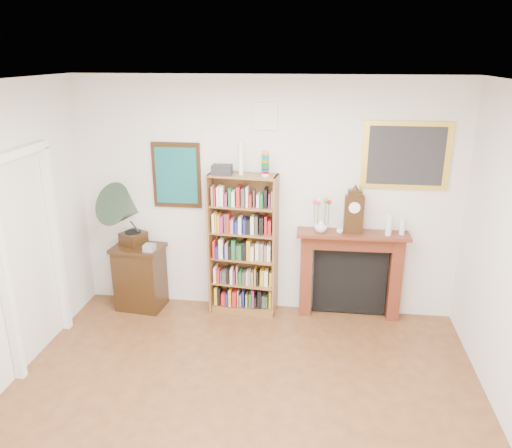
{
  "coord_description": "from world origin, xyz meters",
  "views": [
    {
      "loc": [
        0.62,
        -3.09,
        3.02
      ],
      "look_at": [
        0.01,
        1.6,
        1.39
      ],
      "focal_mm": 35.0,
      "sensor_mm": 36.0,
      "label": 1
    }
  ],
  "objects_px": {
    "gramophone": "(126,211)",
    "bottle_left": "(389,225)",
    "bookshelf": "(243,238)",
    "cd_stack": "(149,248)",
    "bottle_right": "(402,226)",
    "side_cabinet": "(140,277)",
    "mantel_clock": "(354,212)",
    "flower_vase": "(321,225)",
    "teacup": "(340,231)",
    "fireplace": "(350,267)"
  },
  "relations": [
    {
      "from": "mantel_clock",
      "to": "teacup",
      "type": "bearing_deg",
      "value": -160.17
    },
    {
      "from": "gramophone",
      "to": "flower_vase",
      "type": "height_order",
      "value": "gramophone"
    },
    {
      "from": "side_cabinet",
      "to": "cd_stack",
      "type": "distance_m",
      "value": 0.5
    },
    {
      "from": "teacup",
      "to": "bookshelf",
      "type": "bearing_deg",
      "value": 178.05
    },
    {
      "from": "cd_stack",
      "to": "fireplace",
      "type": "bearing_deg",
      "value": 6.24
    },
    {
      "from": "fireplace",
      "to": "bottle_left",
      "type": "relative_size",
      "value": 5.33
    },
    {
      "from": "bookshelf",
      "to": "cd_stack",
      "type": "height_order",
      "value": "bookshelf"
    },
    {
      "from": "bottle_right",
      "to": "side_cabinet",
      "type": "bearing_deg",
      "value": -178.18
    },
    {
      "from": "side_cabinet",
      "to": "fireplace",
      "type": "distance_m",
      "value": 2.56
    },
    {
      "from": "cd_stack",
      "to": "teacup",
      "type": "bearing_deg",
      "value": 3.98
    },
    {
      "from": "side_cabinet",
      "to": "bottle_right",
      "type": "distance_m",
      "value": 3.18
    },
    {
      "from": "mantel_clock",
      "to": "flower_vase",
      "type": "xyz_separation_m",
      "value": [
        -0.36,
        -0.03,
        -0.16
      ]
    },
    {
      "from": "mantel_clock",
      "to": "gramophone",
      "type": "bearing_deg",
      "value": -177.33
    },
    {
      "from": "bookshelf",
      "to": "flower_vase",
      "type": "xyz_separation_m",
      "value": [
        0.9,
        -0.01,
        0.2
      ]
    },
    {
      "from": "mantel_clock",
      "to": "teacup",
      "type": "relative_size",
      "value": 6.56
    },
    {
      "from": "mantel_clock",
      "to": "side_cabinet",
      "type": "bearing_deg",
      "value": -178.95
    },
    {
      "from": "teacup",
      "to": "bottle_left",
      "type": "distance_m",
      "value": 0.55
    },
    {
      "from": "bookshelf",
      "to": "gramophone",
      "type": "height_order",
      "value": "bookshelf"
    },
    {
      "from": "flower_vase",
      "to": "teacup",
      "type": "relative_size",
      "value": 2.08
    },
    {
      "from": "teacup",
      "to": "bottle_right",
      "type": "relative_size",
      "value": 0.38
    },
    {
      "from": "gramophone",
      "to": "bottle_left",
      "type": "height_order",
      "value": "gramophone"
    },
    {
      "from": "bottle_left",
      "to": "side_cabinet",
      "type": "bearing_deg",
      "value": -178.9
    },
    {
      "from": "side_cabinet",
      "to": "gramophone",
      "type": "height_order",
      "value": "gramophone"
    },
    {
      "from": "bookshelf",
      "to": "cd_stack",
      "type": "relative_size",
      "value": 16.46
    },
    {
      "from": "side_cabinet",
      "to": "mantel_clock",
      "type": "bearing_deg",
      "value": 8.08
    },
    {
      "from": "cd_stack",
      "to": "gramophone",
      "type": "bearing_deg",
      "value": 171.05
    },
    {
      "from": "mantel_clock",
      "to": "bottle_left",
      "type": "xyz_separation_m",
      "value": [
        0.39,
        -0.04,
        -0.12
      ]
    },
    {
      "from": "bookshelf",
      "to": "bottle_right",
      "type": "relative_size",
      "value": 9.87
    },
    {
      "from": "teacup",
      "to": "flower_vase",
      "type": "bearing_deg",
      "value": 172.89
    },
    {
      "from": "bookshelf",
      "to": "bottle_left",
      "type": "height_order",
      "value": "bookshelf"
    },
    {
      "from": "bookshelf",
      "to": "bottle_right",
      "type": "xyz_separation_m",
      "value": [
        1.81,
        0.02,
        0.22
      ]
    },
    {
      "from": "teacup",
      "to": "cd_stack",
      "type": "bearing_deg",
      "value": -176.02
    },
    {
      "from": "bookshelf",
      "to": "gramophone",
      "type": "xyz_separation_m",
      "value": [
        -1.35,
        -0.15,
        0.32
      ]
    },
    {
      "from": "side_cabinet",
      "to": "cd_stack",
      "type": "xyz_separation_m",
      "value": [
        0.19,
        -0.12,
        0.44
      ]
    },
    {
      "from": "bookshelf",
      "to": "fireplace",
      "type": "distance_m",
      "value": 1.31
    },
    {
      "from": "mantel_clock",
      "to": "teacup",
      "type": "distance_m",
      "value": 0.26
    },
    {
      "from": "gramophone",
      "to": "bottle_left",
      "type": "distance_m",
      "value": 3.0
    },
    {
      "from": "fireplace",
      "to": "mantel_clock",
      "type": "xyz_separation_m",
      "value": [
        -0.01,
        -0.05,
        0.69
      ]
    },
    {
      "from": "side_cabinet",
      "to": "teacup",
      "type": "height_order",
      "value": "teacup"
    },
    {
      "from": "cd_stack",
      "to": "bottle_left",
      "type": "distance_m",
      "value": 2.77
    },
    {
      "from": "side_cabinet",
      "to": "cd_stack",
      "type": "height_order",
      "value": "cd_stack"
    },
    {
      "from": "fireplace",
      "to": "flower_vase",
      "type": "relative_size",
      "value": 8.08
    },
    {
      "from": "mantel_clock",
      "to": "flower_vase",
      "type": "height_order",
      "value": "mantel_clock"
    },
    {
      "from": "mantel_clock",
      "to": "flower_vase",
      "type": "distance_m",
      "value": 0.4
    },
    {
      "from": "fireplace",
      "to": "bottle_left",
      "type": "height_order",
      "value": "bottle_left"
    },
    {
      "from": "side_cabinet",
      "to": "mantel_clock",
      "type": "xyz_separation_m",
      "value": [
        2.54,
        0.09,
        0.91
      ]
    },
    {
      "from": "gramophone",
      "to": "mantel_clock",
      "type": "relative_size",
      "value": 1.67
    },
    {
      "from": "bookshelf",
      "to": "mantel_clock",
      "type": "xyz_separation_m",
      "value": [
        1.26,
        0.02,
        0.36
      ]
    },
    {
      "from": "bottle_left",
      "to": "bottle_right",
      "type": "height_order",
      "value": "bottle_left"
    },
    {
      "from": "fireplace",
      "to": "teacup",
      "type": "bearing_deg",
      "value": -147.0
    }
  ]
}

